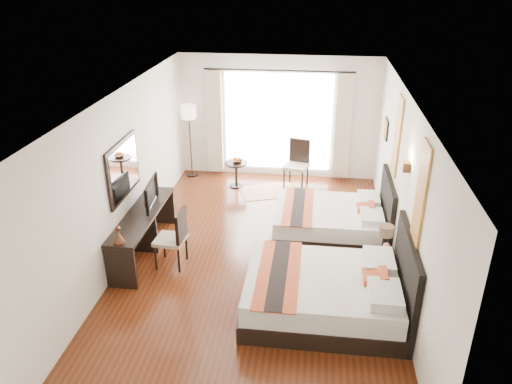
# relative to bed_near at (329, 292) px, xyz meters

# --- Properties ---
(floor) EXTENTS (4.50, 7.50, 0.01)m
(floor) POSITION_rel_bed_near_xyz_m (-1.17, 1.26, -0.34)
(floor) COLOR #3E1A0B
(floor) RESTS_ON ground
(ceiling) EXTENTS (4.50, 7.50, 0.02)m
(ceiling) POSITION_rel_bed_near_xyz_m (-1.17, 1.26, 2.46)
(ceiling) COLOR white
(ceiling) RESTS_ON wall_headboard
(wall_headboard) EXTENTS (0.01, 7.50, 2.80)m
(wall_headboard) POSITION_rel_bed_near_xyz_m (1.07, 1.26, 1.07)
(wall_headboard) COLOR silver
(wall_headboard) RESTS_ON floor
(wall_desk) EXTENTS (0.01, 7.50, 2.80)m
(wall_desk) POSITION_rel_bed_near_xyz_m (-3.42, 1.26, 1.07)
(wall_desk) COLOR silver
(wall_desk) RESTS_ON floor
(wall_window) EXTENTS (4.50, 0.01, 2.80)m
(wall_window) POSITION_rel_bed_near_xyz_m (-1.17, 5.00, 1.07)
(wall_window) COLOR silver
(wall_window) RESTS_ON floor
(wall_entry) EXTENTS (4.50, 0.01, 2.80)m
(wall_entry) POSITION_rel_bed_near_xyz_m (-1.17, -2.49, 1.07)
(wall_entry) COLOR silver
(wall_entry) RESTS_ON floor
(window_glass) EXTENTS (2.40, 0.02, 2.20)m
(window_glass) POSITION_rel_bed_near_xyz_m (-1.17, 4.99, 0.97)
(window_glass) COLOR white
(window_glass) RESTS_ON wall_window
(sheer_curtain) EXTENTS (2.30, 0.02, 2.10)m
(sheer_curtain) POSITION_rel_bed_near_xyz_m (-1.17, 4.93, 0.97)
(sheer_curtain) COLOR white
(sheer_curtain) RESTS_ON wall_window
(drape_left) EXTENTS (0.35, 0.14, 2.35)m
(drape_left) POSITION_rel_bed_near_xyz_m (-2.62, 4.89, 0.95)
(drape_left) COLOR #B8B18F
(drape_left) RESTS_ON floor
(drape_right) EXTENTS (0.35, 0.14, 2.35)m
(drape_right) POSITION_rel_bed_near_xyz_m (0.28, 4.89, 0.95)
(drape_right) COLOR #B8B18F
(drape_right) RESTS_ON floor
(art_panel_near) EXTENTS (0.03, 0.50, 1.35)m
(art_panel_near) POSITION_rel_bed_near_xyz_m (1.06, -0.00, 1.62)
(art_panel_near) COLOR maroon
(art_panel_near) RESTS_ON wall_headboard
(art_panel_far) EXTENTS (0.03, 0.50, 1.35)m
(art_panel_far) POSITION_rel_bed_near_xyz_m (1.06, 2.29, 1.62)
(art_panel_far) COLOR maroon
(art_panel_far) RESTS_ON wall_headboard
(wall_sconce) EXTENTS (0.10, 0.14, 0.14)m
(wall_sconce) POSITION_rel_bed_near_xyz_m (1.02, 1.00, 1.59)
(wall_sconce) COLOR #472A19
(wall_sconce) RESTS_ON wall_headboard
(mirror_frame) EXTENTS (0.04, 1.25, 0.95)m
(mirror_frame) POSITION_rel_bed_near_xyz_m (-3.39, 1.26, 1.22)
(mirror_frame) COLOR black
(mirror_frame) RESTS_ON wall_desk
(mirror_glass) EXTENTS (0.01, 1.12, 0.82)m
(mirror_glass) POSITION_rel_bed_near_xyz_m (-3.37, 1.26, 1.22)
(mirror_glass) COLOR white
(mirror_glass) RESTS_ON mirror_frame
(bed_near) EXTENTS (2.28, 1.77, 1.28)m
(bed_near) POSITION_rel_bed_near_xyz_m (0.00, 0.00, 0.00)
(bed_near) COLOR black
(bed_near) RESTS_ON floor
(bed_far) EXTENTS (2.06, 1.60, 1.16)m
(bed_far) POSITION_rel_bed_near_xyz_m (0.11, 2.29, -0.03)
(bed_far) COLOR black
(bed_far) RESTS_ON floor
(nightstand) EXTENTS (0.37, 0.46, 0.44)m
(nightstand) POSITION_rel_bed_near_xyz_m (0.85, 1.00, -0.11)
(nightstand) COLOR black
(nightstand) RESTS_ON floor
(table_lamp) EXTENTS (0.23, 0.23, 0.36)m
(table_lamp) POSITION_rel_bed_near_xyz_m (0.88, 1.13, 0.41)
(table_lamp) COLOR black
(table_lamp) RESTS_ON nightstand
(vase) EXTENTS (0.14, 0.14, 0.13)m
(vase) POSITION_rel_bed_near_xyz_m (0.87, 0.89, 0.23)
(vase) COLOR black
(vase) RESTS_ON nightstand
(console_desk) EXTENTS (0.50, 2.20, 0.76)m
(console_desk) POSITION_rel_bed_near_xyz_m (-3.16, 1.26, 0.05)
(console_desk) COLOR black
(console_desk) RESTS_ON floor
(television) EXTENTS (0.18, 0.82, 0.47)m
(television) POSITION_rel_bed_near_xyz_m (-3.14, 1.56, 0.66)
(television) COLOR black
(television) RESTS_ON console_desk
(bronze_figurine) EXTENTS (0.20, 0.20, 0.26)m
(bronze_figurine) POSITION_rel_bed_near_xyz_m (-3.16, 0.26, 0.55)
(bronze_figurine) COLOR #472A19
(bronze_figurine) RESTS_ON console_desk
(desk_chair) EXTENTS (0.50, 0.50, 1.02)m
(desk_chair) POSITION_rel_bed_near_xyz_m (-2.56, 0.93, -0.02)
(desk_chair) COLOR tan
(desk_chair) RESTS_ON floor
(floor_lamp) EXTENTS (0.34, 0.34, 1.70)m
(floor_lamp) POSITION_rel_bed_near_xyz_m (-3.17, 4.71, 1.11)
(floor_lamp) COLOR black
(floor_lamp) RESTS_ON floor
(side_table) EXTENTS (0.50, 0.50, 0.57)m
(side_table) POSITION_rel_bed_near_xyz_m (-2.02, 4.22, -0.04)
(side_table) COLOR black
(side_table) RESTS_ON floor
(fruit_bowl) EXTENTS (0.30, 0.30, 0.06)m
(fruit_bowl) POSITION_rel_bed_near_xyz_m (-2.00, 4.23, 0.27)
(fruit_bowl) COLOR #4B2E1B
(fruit_bowl) RESTS_ON side_table
(window_chair) EXTENTS (0.60, 0.60, 1.07)m
(window_chair) POSITION_rel_bed_near_xyz_m (-0.69, 4.38, -0.01)
(window_chair) COLOR tan
(window_chair) RESTS_ON floor
(jute_rug) EXTENTS (1.39, 1.16, 0.01)m
(jute_rug) POSITION_rel_bed_near_xyz_m (-1.29, 4.02, -0.33)
(jute_rug) COLOR tan
(jute_rug) RESTS_ON floor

